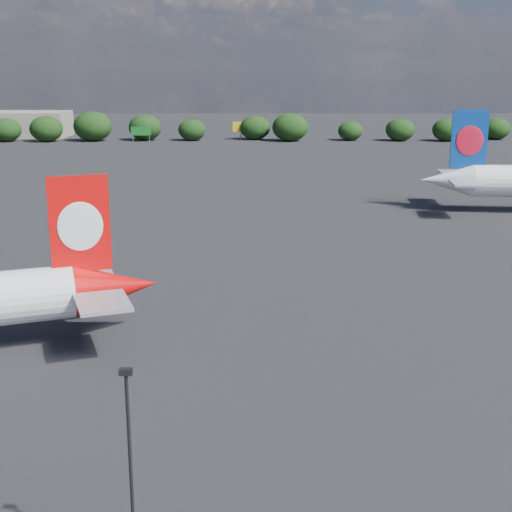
{
  "coord_description": "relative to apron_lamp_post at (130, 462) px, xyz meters",
  "views": [
    {
      "loc": [
        15.79,
        -40.7,
        22.07
      ],
      "look_at": [
        16.0,
        12.0,
        8.0
      ],
      "focal_mm": 50.0,
      "sensor_mm": 36.0,
      "label": 1
    }
  ],
  "objects": [
    {
      "name": "ground",
      "position": [
        -10.49,
        73.38,
        -5.61
      ],
      "size": [
        500.0,
        500.0,
        0.0
      ],
      "primitive_type": "plane",
      "color": "black",
      "rests_on": "ground"
    },
    {
      "name": "billboard_yellow",
      "position": [
        1.51,
        195.38,
        -1.74
      ],
      "size": [
        5.0,
        0.3,
        5.5
      ],
      "color": "yellow",
      "rests_on": "ground"
    },
    {
      "name": "horizon_treeline",
      "position": [
        -12.42,
        192.3,
        -1.87
      ],
      "size": [
        202.65,
        14.45,
        8.98
      ],
      "color": "black",
      "rests_on": "ground"
    },
    {
      "name": "terminal_building",
      "position": [
        -75.49,
        205.38,
        -1.61
      ],
      "size": [
        42.0,
        16.0,
        8.0
      ],
      "color": "gray",
      "rests_on": "ground"
    },
    {
      "name": "highway_sign",
      "position": [
        -28.49,
        189.38,
        -2.49
      ],
      "size": [
        6.0,
        0.3,
        4.5
      ],
      "color": "#14641E",
      "rests_on": "ground"
    },
    {
      "name": "apron_lamp_post",
      "position": [
        0.0,
        0.0,
        0.0
      ],
      "size": [
        0.55,
        0.3,
        9.95
      ],
      "color": "black",
      "rests_on": "ground"
    }
  ]
}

